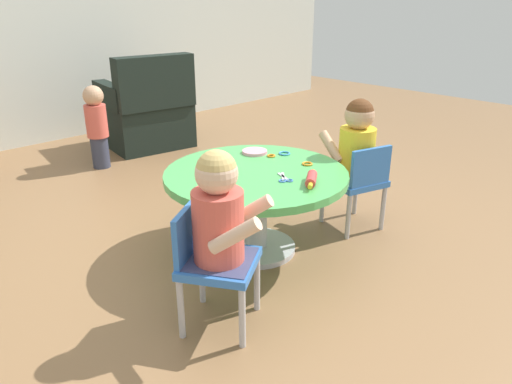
% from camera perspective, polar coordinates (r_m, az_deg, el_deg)
% --- Properties ---
extents(ground_plane, '(10.00, 10.00, 0.00)m').
position_cam_1_polar(ground_plane, '(2.75, 0.00, -6.79)').
color(ground_plane, olive).
extents(craft_table, '(0.97, 0.97, 0.47)m').
position_cam_1_polar(craft_table, '(2.59, 0.00, 0.36)').
color(craft_table, silver).
rests_on(craft_table, ground).
extents(child_chair_left, '(0.41, 0.41, 0.54)m').
position_cam_1_polar(child_chair_left, '(2.05, -5.26, -8.03)').
color(child_chair_left, '#B7B7BC').
rests_on(child_chair_left, ground).
extents(seated_child_left, '(0.41, 0.44, 0.51)m').
position_cam_1_polar(seated_child_left, '(1.93, -4.37, -2.38)').
color(seated_child_left, '#3F4772').
rests_on(seated_child_left, ground).
extents(child_chair_right, '(0.37, 0.37, 0.54)m').
position_cam_1_polar(child_chair_right, '(2.94, 11.90, 1.27)').
color(child_chair_right, '#B7B7BC').
rests_on(child_chair_right, ground).
extents(seated_child_right, '(0.35, 0.41, 0.51)m').
position_cam_1_polar(seated_child_right, '(2.89, 11.76, 5.71)').
color(seated_child_right, '#3F4772').
rests_on(seated_child_right, ground).
extents(armchair_dark, '(0.80, 0.82, 0.85)m').
position_cam_1_polar(armchair_dark, '(4.64, -12.74, 9.02)').
color(armchair_dark, black).
rests_on(armchair_dark, ground).
extents(toddler_standing, '(0.17, 0.17, 0.67)m').
position_cam_1_polar(toddler_standing, '(4.13, -18.22, 7.55)').
color(toddler_standing, '#33384C').
rests_on(toddler_standing, ground).
extents(rolling_pin, '(0.20, 0.15, 0.05)m').
position_cam_1_polar(rolling_pin, '(2.39, 6.53, 1.54)').
color(rolling_pin, '#D83F3F').
rests_on(rolling_pin, craft_table).
extents(craft_scissors, '(0.12, 0.14, 0.01)m').
position_cam_1_polar(craft_scissors, '(2.45, 3.38, 1.56)').
color(craft_scissors, silver).
rests_on(craft_scissors, craft_table).
extents(playdough_blob_0, '(0.15, 0.15, 0.02)m').
position_cam_1_polar(playdough_blob_0, '(2.85, -0.16, 4.76)').
color(playdough_blob_0, pink).
rests_on(playdough_blob_0, craft_table).
extents(cookie_cutter_0, '(0.06, 0.06, 0.01)m').
position_cam_1_polar(cookie_cutter_0, '(2.67, 6.06, 3.32)').
color(cookie_cutter_0, orange).
rests_on(cookie_cutter_0, craft_table).
extents(cookie_cutter_1, '(0.07, 0.07, 0.01)m').
position_cam_1_polar(cookie_cutter_1, '(2.83, 3.37, 4.56)').
color(cookie_cutter_1, '#3F99D8').
rests_on(cookie_cutter_1, craft_table).
extents(cookie_cutter_2, '(0.05, 0.05, 0.01)m').
position_cam_1_polar(cookie_cutter_2, '(2.79, 1.81, 4.29)').
color(cookie_cutter_2, orange).
rests_on(cookie_cutter_2, craft_table).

